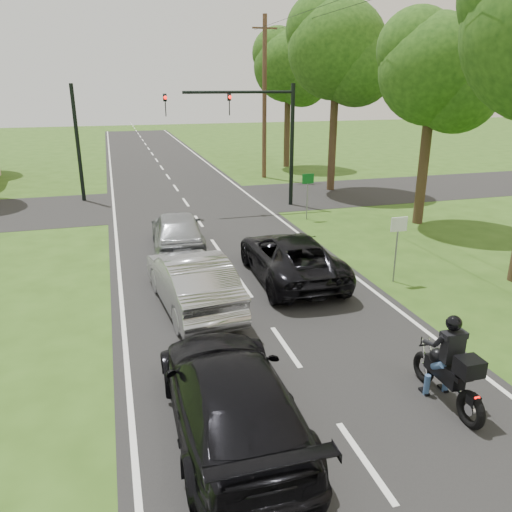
{
  "coord_description": "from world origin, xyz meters",
  "views": [
    {
      "loc": [
        -3.63,
        -9.99,
        5.99
      ],
      "look_at": [
        0.13,
        3.0,
        1.3
      ],
      "focal_mm": 35.0,
      "sensor_mm": 36.0,
      "label": 1
    }
  ],
  "objects_px": {
    "motorcycle_rider": "(451,371)",
    "dark_car_behind": "(231,396)",
    "dark_suv": "(290,257)",
    "silver_suv": "(178,231)",
    "utility_pole_far": "(264,98)",
    "sign_white": "(398,234)",
    "traffic_signal": "(256,124)",
    "sign_green": "(308,185)",
    "silver_sedan": "(192,280)"
  },
  "relations": [
    {
      "from": "motorcycle_rider",
      "to": "dark_car_behind",
      "type": "height_order",
      "value": "motorcycle_rider"
    },
    {
      "from": "dark_suv",
      "to": "silver_suv",
      "type": "height_order",
      "value": "silver_suv"
    },
    {
      "from": "utility_pole_far",
      "to": "sign_white",
      "type": "height_order",
      "value": "utility_pole_far"
    },
    {
      "from": "dark_suv",
      "to": "traffic_signal",
      "type": "bearing_deg",
      "value": -98.29
    },
    {
      "from": "silver_suv",
      "to": "dark_car_behind",
      "type": "height_order",
      "value": "silver_suv"
    },
    {
      "from": "silver_suv",
      "to": "sign_green",
      "type": "bearing_deg",
      "value": -151.08
    },
    {
      "from": "silver_sedan",
      "to": "traffic_signal",
      "type": "distance_m",
      "value": 12.69
    },
    {
      "from": "dark_suv",
      "to": "utility_pole_far",
      "type": "relative_size",
      "value": 0.53
    },
    {
      "from": "silver_sedan",
      "to": "silver_suv",
      "type": "height_order",
      "value": "silver_sedan"
    },
    {
      "from": "traffic_signal",
      "to": "sign_white",
      "type": "xyz_separation_m",
      "value": [
        1.36,
        -11.02,
        -2.54
      ]
    },
    {
      "from": "motorcycle_rider",
      "to": "silver_sedan",
      "type": "xyz_separation_m",
      "value": [
        -4.07,
        5.87,
        0.06
      ]
    },
    {
      "from": "sign_white",
      "to": "sign_green",
      "type": "relative_size",
      "value": 1.0
    },
    {
      "from": "dark_suv",
      "to": "sign_white",
      "type": "height_order",
      "value": "sign_white"
    },
    {
      "from": "silver_sedan",
      "to": "sign_green",
      "type": "xyz_separation_m",
      "value": [
        6.67,
        8.11,
        0.79
      ]
    },
    {
      "from": "dark_car_behind",
      "to": "sign_green",
      "type": "xyz_separation_m",
      "value": [
        6.88,
        13.65,
        0.83
      ]
    },
    {
      "from": "motorcycle_rider",
      "to": "utility_pole_far",
      "type": "xyz_separation_m",
      "value": [
        3.89,
        25.0,
        4.34
      ]
    },
    {
      "from": "motorcycle_rider",
      "to": "sign_white",
      "type": "distance_m",
      "value": 6.5
    },
    {
      "from": "traffic_signal",
      "to": "dark_car_behind",
      "type": "bearing_deg",
      "value": -107.69
    },
    {
      "from": "silver_sedan",
      "to": "dark_car_behind",
      "type": "distance_m",
      "value": 5.54
    },
    {
      "from": "motorcycle_rider",
      "to": "dark_car_behind",
      "type": "relative_size",
      "value": 0.42
    },
    {
      "from": "motorcycle_rider",
      "to": "traffic_signal",
      "type": "bearing_deg",
      "value": 87.37
    },
    {
      "from": "silver_suv",
      "to": "utility_pole_far",
      "type": "bearing_deg",
      "value": -115.09
    },
    {
      "from": "sign_white",
      "to": "dark_car_behind",
      "type": "bearing_deg",
      "value": -139.76
    },
    {
      "from": "silver_sedan",
      "to": "sign_white",
      "type": "bearing_deg",
      "value": 175.1
    },
    {
      "from": "silver_sedan",
      "to": "utility_pole_far",
      "type": "relative_size",
      "value": 0.48
    },
    {
      "from": "sign_green",
      "to": "sign_white",
      "type": "bearing_deg",
      "value": -91.43
    },
    {
      "from": "silver_sedan",
      "to": "sign_green",
      "type": "height_order",
      "value": "sign_green"
    },
    {
      "from": "silver_suv",
      "to": "sign_white",
      "type": "height_order",
      "value": "sign_white"
    },
    {
      "from": "dark_car_behind",
      "to": "dark_suv",
      "type": "bearing_deg",
      "value": -117.21
    },
    {
      "from": "sign_green",
      "to": "silver_sedan",
      "type": "bearing_deg",
      "value": -129.41
    },
    {
      "from": "utility_pole_far",
      "to": "sign_white",
      "type": "relative_size",
      "value": 4.71
    },
    {
      "from": "dark_suv",
      "to": "traffic_signal",
      "type": "distance_m",
      "value": 10.53
    },
    {
      "from": "sign_white",
      "to": "sign_green",
      "type": "distance_m",
      "value": 8.0
    },
    {
      "from": "silver_sedan",
      "to": "dark_car_behind",
      "type": "xyz_separation_m",
      "value": [
        -0.21,
        -5.54,
        -0.04
      ]
    },
    {
      "from": "silver_suv",
      "to": "sign_green",
      "type": "height_order",
      "value": "sign_green"
    },
    {
      "from": "motorcycle_rider",
      "to": "dark_car_behind",
      "type": "bearing_deg",
      "value": 176.4
    },
    {
      "from": "motorcycle_rider",
      "to": "silver_suv",
      "type": "xyz_separation_m",
      "value": [
        -3.78,
        10.96,
        0.05
      ]
    },
    {
      "from": "silver_sedan",
      "to": "utility_pole_far",
      "type": "height_order",
      "value": "utility_pole_far"
    },
    {
      "from": "sign_green",
      "to": "traffic_signal",
      "type": "bearing_deg",
      "value": 117.38
    },
    {
      "from": "silver_suv",
      "to": "dark_car_behind",
      "type": "relative_size",
      "value": 0.88
    },
    {
      "from": "dark_suv",
      "to": "motorcycle_rider",
      "type": "bearing_deg",
      "value": 97.12
    },
    {
      "from": "silver_sedan",
      "to": "silver_suv",
      "type": "xyz_separation_m",
      "value": [
        0.29,
        5.09,
        -0.01
      ]
    },
    {
      "from": "traffic_signal",
      "to": "sign_green",
      "type": "bearing_deg",
      "value": -62.62
    },
    {
      "from": "traffic_signal",
      "to": "utility_pole_far",
      "type": "distance_m",
      "value": 8.55
    },
    {
      "from": "silver_sedan",
      "to": "utility_pole_far",
      "type": "xyz_separation_m",
      "value": [
        7.97,
        19.13,
        4.28
      ]
    },
    {
      "from": "silver_sedan",
      "to": "traffic_signal",
      "type": "xyz_separation_m",
      "value": [
        5.1,
        11.13,
        3.33
      ]
    },
    {
      "from": "silver_suv",
      "to": "dark_car_behind",
      "type": "bearing_deg",
      "value": 90.89
    },
    {
      "from": "dark_car_behind",
      "to": "traffic_signal",
      "type": "bearing_deg",
      "value": -107.2
    },
    {
      "from": "dark_suv",
      "to": "sign_green",
      "type": "relative_size",
      "value": 2.47
    },
    {
      "from": "dark_suv",
      "to": "silver_suv",
      "type": "distance_m",
      "value": 4.89
    }
  ]
}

